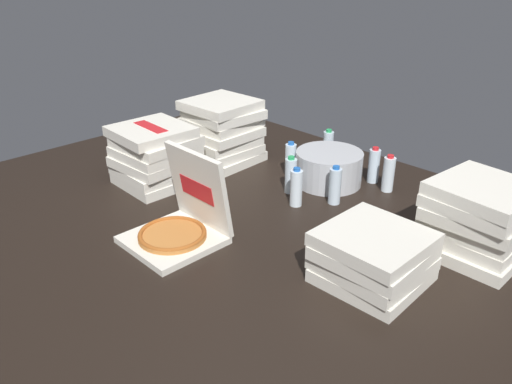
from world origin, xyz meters
name	(u,v)px	position (x,y,z in m)	size (l,w,h in m)	color
ground_plane	(246,232)	(0.00, 0.00, -0.01)	(3.20, 2.40, 0.02)	black
open_pizza_box	(181,222)	(-0.14, -0.26, 0.08)	(0.36, 0.37, 0.39)	silver
pizza_stack_left_near	(373,257)	(0.61, 0.07, 0.10)	(0.37, 0.38, 0.21)	silver
pizza_stack_right_mid	(479,219)	(0.79, 0.55, 0.16)	(0.40, 0.40, 0.31)	silver
pizza_stack_left_mid	(222,131)	(-0.70, 0.47, 0.18)	(0.40, 0.40, 0.36)	silver
pizza_stack_center_near	(155,156)	(-0.70, 0.00, 0.16)	(0.39, 0.40, 0.31)	silver
ice_bucket	(329,168)	(-0.06, 0.66, 0.09)	(0.35, 0.35, 0.18)	#B7BABF
water_bottle_0	(291,175)	(-0.13, 0.43, 0.09)	(0.06, 0.06, 0.20)	silver
water_bottle_1	(374,166)	(0.09, 0.84, 0.09)	(0.06, 0.06, 0.20)	silver
water_bottle_2	(296,188)	(-0.01, 0.34, 0.09)	(0.06, 0.06, 0.20)	white
water_bottle_3	(328,146)	(-0.26, 0.90, 0.09)	(0.06, 0.06, 0.20)	silver
water_bottle_4	(335,186)	(0.11, 0.49, 0.09)	(0.06, 0.06, 0.20)	silver
water_bottle_5	(291,160)	(-0.27, 0.59, 0.09)	(0.06, 0.06, 0.20)	silver
water_bottle_6	(388,174)	(0.21, 0.80, 0.09)	(0.06, 0.06, 0.20)	white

